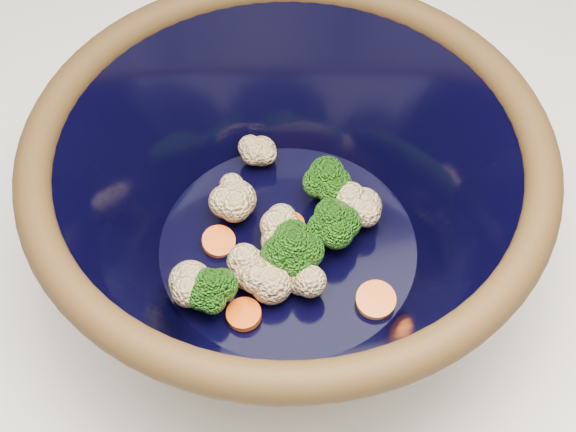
# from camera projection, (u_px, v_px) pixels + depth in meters

# --- Properties ---
(mixing_bowl) EXTENTS (0.44, 0.44, 0.16)m
(mixing_bowl) POSITION_uv_depth(u_px,v_px,m) (288.00, 203.00, 0.58)
(mixing_bowl) COLOR black
(mixing_bowl) RESTS_ON counter
(vegetable_pile) EXTENTS (0.18, 0.18, 0.05)m
(vegetable_pile) POSITION_uv_depth(u_px,v_px,m) (281.00, 238.00, 0.61)
(vegetable_pile) COLOR #608442
(vegetable_pile) RESTS_ON mixing_bowl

